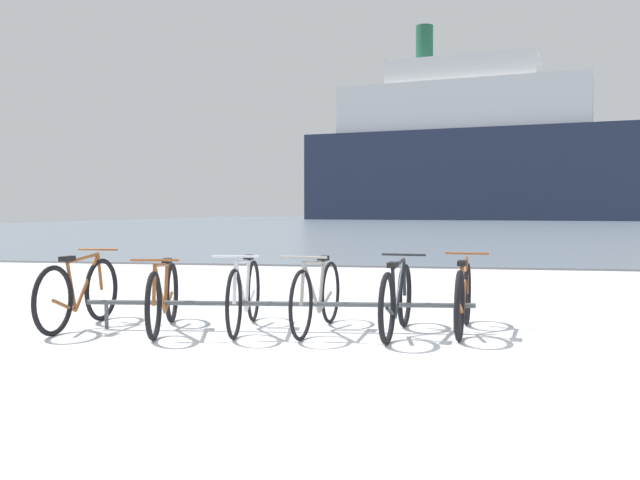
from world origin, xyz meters
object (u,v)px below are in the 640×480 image
Objects in this scene: bicycle_3 at (317,296)px; ferry_ship at (469,153)px; bicycle_4 at (397,299)px; bicycle_2 at (244,295)px; bicycle_1 at (163,297)px; bicycle_0 at (79,293)px; bicycle_5 at (463,297)px.

bicycle_3 is 0.04× the size of ferry_ship.
bicycle_4 is (0.81, -0.06, -0.01)m from bicycle_3.
bicycle_2 is 0.75m from bicycle_3.
bicycle_3 reaches higher than bicycle_1.
bicycle_4 is at bearing -0.83° from bicycle_2.
bicycle_0 is 0.99× the size of bicycle_1.
bicycle_5 is (2.22, 0.24, -0.01)m from bicycle_2.
bicycle_3 is 0.82m from bicycle_4.
bicycle_0 reaches higher than bicycle_2.
bicycle_2 is 1.02× the size of bicycle_3.
bicycle_5 reaches higher than bicycle_1.
bicycle_2 is (0.80, 0.21, 0.02)m from bicycle_1.
bicycle_1 is at bearing -171.68° from bicycle_5.
bicycle_3 is at bearing 8.83° from bicycle_1.
ferry_ship reaches higher than bicycle_1.
bicycle_5 is 0.04× the size of ferry_ship.
ferry_ship reaches higher than bicycle_5.
bicycle_0 is 0.94m from bicycle_1.
bicycle_5 reaches higher than bicycle_4.
bicycle_0 is 3.31m from bicycle_4.
bicycle_4 is 86.13m from ferry_ship.
bicycle_0 is 2.51m from bicycle_3.
bicycle_5 is at bearing -92.17° from ferry_ship.
bicycle_0 is at bearing -173.91° from bicycle_2.
bicycle_3 is (1.55, 0.24, 0.02)m from bicycle_1.
bicycle_0 reaches higher than bicycle_3.
bicycle_4 is 1.01× the size of bicycle_5.
bicycle_3 is 1.48m from bicycle_5.
bicycle_0 reaches higher than bicycle_1.
bicycle_1 is 2.37m from bicycle_4.
bicycle_1 is 0.95× the size of bicycle_2.
bicycle_3 is at bearing 175.90° from bicycle_4.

